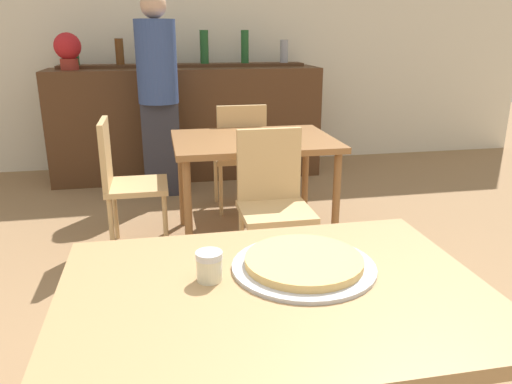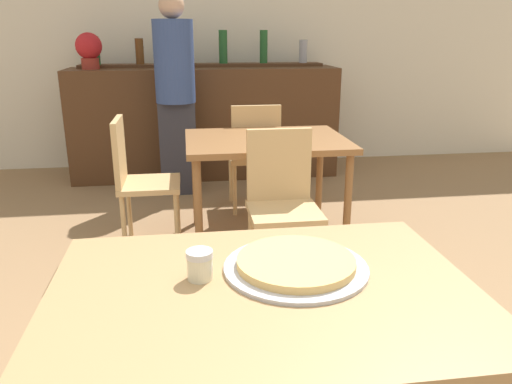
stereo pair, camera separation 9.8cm
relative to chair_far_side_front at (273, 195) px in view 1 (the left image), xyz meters
The scene contains 12 objects.
wall_back 2.97m from the chair_far_side_front, 96.84° to the left, with size 8.00×0.05×2.80m.
dining_table_near 1.52m from the chair_far_side_front, 102.88° to the right, with size 1.18×0.85×0.73m.
dining_table_far 0.60m from the chair_far_side_front, 90.00° to the left, with size 1.08×0.82×0.72m.
bar_counter 2.33m from the chair_far_side_front, 98.32° to the left, with size 2.60×0.56×1.07m.
bar_back_shelf 2.55m from the chair_far_side_front, 97.18° to the left, with size 2.39×0.24×0.35m.
chair_far_side_front is the anchor object (origin of this frame).
chair_far_side_back 1.16m from the chair_far_side_front, 90.00° to the left, with size 0.40×0.40×0.88m.
chair_far_side_left 1.04m from the chair_far_side_front, 146.32° to the left, with size 0.40×0.40×0.88m.
pizza_tray 1.42m from the chair_far_side_front, 99.33° to the right, with size 0.43×0.43×0.04m.
cheese_shaker 1.51m from the chair_far_side_front, 110.05° to the right, with size 0.08×0.08×0.09m.
person_standing 1.88m from the chair_far_side_front, 109.39° to the left, with size 0.34×0.34×1.72m.
potted_plant 2.75m from the chair_far_side_front, 121.57° to the left, with size 0.24×0.24×0.33m.
Camera 1 is at (-0.29, -1.19, 1.41)m, focal length 35.00 mm.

